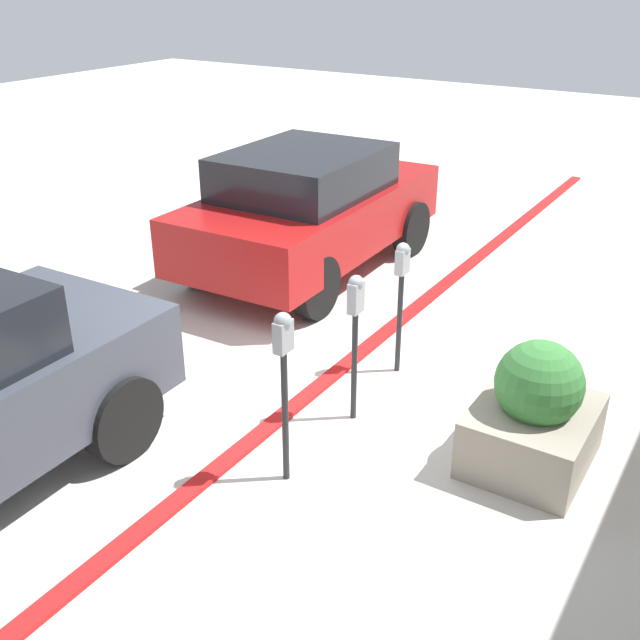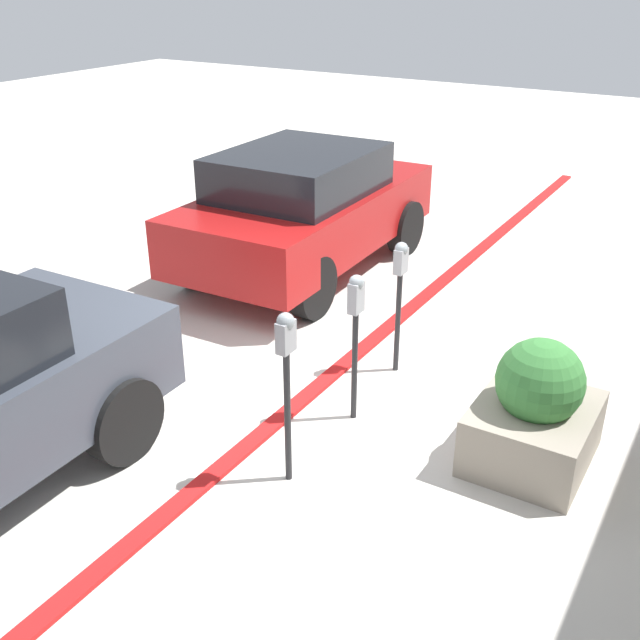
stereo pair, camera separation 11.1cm
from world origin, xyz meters
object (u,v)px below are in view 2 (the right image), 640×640
parking_meter_second (356,318)px  planter_box (535,413)px  parking_meter_nearest (286,363)px  parking_meter_middle (400,280)px  parked_car_middle (304,208)px

parking_meter_second → planter_box: size_ratio=1.27×
parking_meter_nearest → parking_meter_middle: parking_meter_nearest is taller
planter_box → parked_car_middle: size_ratio=0.27×
parked_car_middle → parking_meter_second: bearing=-142.5°
planter_box → parking_meter_nearest: bearing=128.5°
parking_meter_second → parking_meter_middle: bearing=3.4°
parking_meter_nearest → parked_car_middle: bearing=30.6°
parking_meter_nearest → parking_meter_middle: (2.05, 0.05, -0.08)m
parking_meter_second → parking_meter_nearest: bearing=179.5°
parking_meter_middle → parked_car_middle: 2.91m
parking_meter_second → parking_meter_middle: 0.99m
parking_meter_second → parked_car_middle: (2.83, 2.31, -0.14)m
parking_meter_second → planter_box: (0.20, -1.57, -0.55)m
parking_meter_nearest → parking_meter_middle: bearing=1.4°
parking_meter_nearest → parked_car_middle: size_ratio=0.36×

